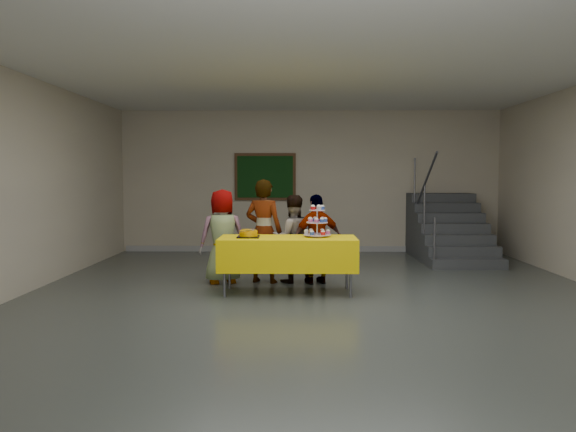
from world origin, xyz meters
The scene contains 10 objects.
room_shell centered at (0.00, 0.02, 2.13)m, with size 10.00×10.04×3.02m.
bake_table centered at (-0.40, 0.70, 0.56)m, with size 1.88×0.78×0.77m.
cupcake_stand centered at (0.00, 0.78, 0.96)m, with size 0.38×0.38×0.44m.
bear_cake centered at (-0.94, 0.69, 0.83)m, with size 0.32×0.36×0.12m.
schoolchild_a centered at (-1.40, 1.41, 0.71)m, with size 0.69×0.45×1.42m, color slate.
schoolchild_b centered at (-0.78, 1.46, 0.78)m, with size 0.57×0.37×1.57m, color slate.
schoolchild_c centered at (-0.35, 1.49, 0.66)m, with size 0.64×0.50×1.33m, color slate.
schoolchild_d centered at (0.03, 1.38, 0.67)m, with size 0.79×0.33×1.34m, color slate.
staircase centered at (2.70, 4.13, 0.49)m, with size 1.30×2.40×2.04m.
noticeboard centered at (-0.95, 4.96, 1.60)m, with size 1.30×0.05×1.00m.
Camera 1 is at (-0.29, -6.96, 1.60)m, focal length 35.00 mm.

